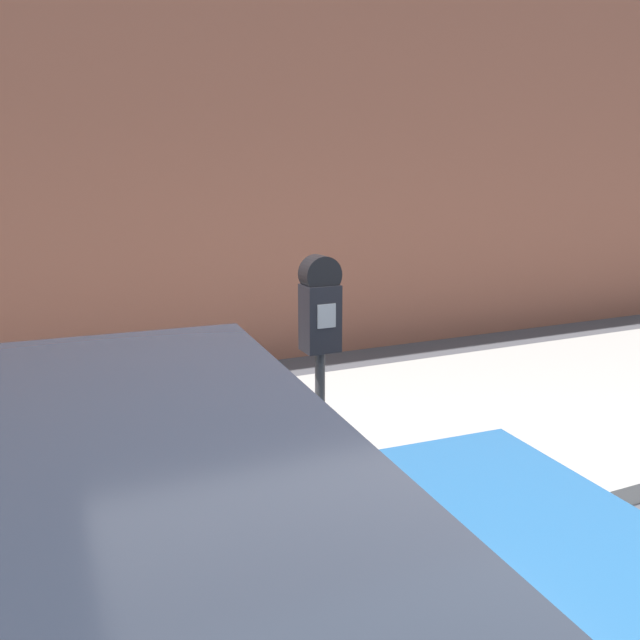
% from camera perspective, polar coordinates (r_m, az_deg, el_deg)
% --- Properties ---
extents(sidewalk, '(24.00, 2.80, 0.14)m').
position_cam_1_polar(sidewalk, '(4.39, -4.44, -12.40)').
color(sidewalk, '#9E9B96').
rests_on(sidewalk, ground_plane).
extents(building_facade, '(24.00, 0.30, 6.24)m').
position_cam_1_polar(building_facade, '(6.55, -13.30, 22.89)').
color(building_facade, '#935642').
rests_on(building_facade, ground_plane).
extents(parking_meter, '(0.19, 0.15, 1.44)m').
position_cam_1_polar(parking_meter, '(3.08, 0.00, -0.74)').
color(parking_meter, '#2D2D30').
rests_on(parking_meter, sidewalk).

